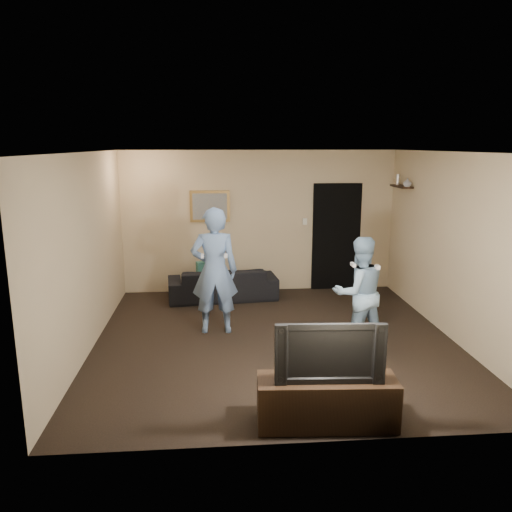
{
  "coord_description": "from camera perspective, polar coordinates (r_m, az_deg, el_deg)",
  "views": [
    {
      "loc": [
        -0.81,
        -6.57,
        2.7
      ],
      "look_at": [
        -0.24,
        0.3,
        1.15
      ],
      "focal_mm": 35.0,
      "sensor_mm": 36.0,
      "label": 1
    }
  ],
  "objects": [
    {
      "name": "wii_player_left",
      "position": [
        7.19,
        -4.77,
        -1.7
      ],
      "size": [
        0.67,
        0.51,
        1.84
      ],
      "color": "#6B8BBA",
      "rests_on": "ground"
    },
    {
      "name": "throw_pillow",
      "position": [
        8.86,
        -5.46,
        -1.91
      ],
      "size": [
        0.44,
        0.26,
        0.42
      ],
      "primitive_type": "cube",
      "rotation": [
        0.0,
        0.0,
        0.33
      ],
      "color": "#184A43",
      "rests_on": "sofa"
    },
    {
      "name": "television",
      "position": [
        4.87,
        8.28,
        -10.57
      ],
      "size": [
        1.05,
        0.2,
        0.6
      ],
      "primitive_type": "imported",
      "rotation": [
        0.0,
        0.0,
        -0.06
      ],
      "color": "black",
      "rests_on": "tv_console"
    },
    {
      "name": "painting_frame",
      "position": [
        9.11,
        -5.29,
        5.68
      ],
      "size": [
        0.72,
        0.05,
        0.57
      ],
      "primitive_type": "cube",
      "color": "olive",
      "rests_on": "wall_back"
    },
    {
      "name": "ground",
      "position": [
        7.15,
        2.15,
        -9.53
      ],
      "size": [
        5.0,
        5.0,
        0.0
      ],
      "primitive_type": "plane",
      "color": "black",
      "rests_on": "ground"
    },
    {
      "name": "wall_front",
      "position": [
        4.38,
        6.21,
        -6.04
      ],
      "size": [
        5.0,
        0.04,
        2.6
      ],
      "primitive_type": "cube",
      "color": "tan",
      "rests_on": "ground"
    },
    {
      "name": "wall_back",
      "position": [
        9.21,
        0.36,
        3.93
      ],
      "size": [
        5.0,
        0.04,
        2.6
      ],
      "primitive_type": "cube",
      "color": "tan",
      "rests_on": "ground"
    },
    {
      "name": "painting_canvas",
      "position": [
        9.09,
        -5.29,
        5.66
      ],
      "size": [
        0.62,
        0.01,
        0.47
      ],
      "primitive_type": "cube",
      "color": "slate",
      "rests_on": "painting_frame"
    },
    {
      "name": "shelf_figurine",
      "position": [
        9.16,
        15.9,
        8.4
      ],
      "size": [
        0.06,
        0.06,
        0.18
      ],
      "primitive_type": "cylinder",
      "color": "silver",
      "rests_on": "wall_shelf"
    },
    {
      "name": "wall_right",
      "position": [
        7.49,
        21.59,
        1.0
      ],
      "size": [
        0.04,
        5.0,
        2.6
      ],
      "primitive_type": "cube",
      "color": "tan",
      "rests_on": "ground"
    },
    {
      "name": "wall_left",
      "position": [
        6.93,
        -18.75,
        0.33
      ],
      "size": [
        0.04,
        5.0,
        2.6
      ],
      "primitive_type": "cube",
      "color": "tan",
      "rests_on": "ground"
    },
    {
      "name": "tv_console",
      "position": [
        5.1,
        8.09,
        -16.15
      ],
      "size": [
        1.37,
        0.51,
        0.48
      ],
      "primitive_type": "cube",
      "rotation": [
        0.0,
        0.0,
        -0.06
      ],
      "color": "black",
      "rests_on": "ground"
    },
    {
      "name": "ceiling",
      "position": [
        6.62,
        2.34,
        11.79
      ],
      "size": [
        5.0,
        5.0,
        0.04
      ],
      "primitive_type": "cube",
      "color": "silver",
      "rests_on": "wall_back"
    },
    {
      "name": "shelf_vase",
      "position": [
        8.74,
        16.91,
        8.04
      ],
      "size": [
        0.18,
        0.18,
        0.14
      ],
      "primitive_type": "imported",
      "rotation": [
        0.0,
        0.0,
        -0.34
      ],
      "color": "#A6A7AB",
      "rests_on": "wall_shelf"
    },
    {
      "name": "doorway",
      "position": [
        9.47,
        9.15,
        2.17
      ],
      "size": [
        0.9,
        0.06,
        2.0
      ],
      "primitive_type": "cube",
      "color": "black",
      "rests_on": "ground"
    },
    {
      "name": "wii_player_right",
      "position": [
        6.83,
        11.68,
        -4.11
      ],
      "size": [
        0.83,
        0.69,
        1.52
      ],
      "color": "#92B7D4",
      "rests_on": "ground"
    },
    {
      "name": "light_switch",
      "position": [
        9.3,
        5.61,
        3.95
      ],
      "size": [
        0.08,
        0.02,
        0.12
      ],
      "primitive_type": "cube",
      "color": "silver",
      "rests_on": "wall_back"
    },
    {
      "name": "wall_shelf",
      "position": [
        8.99,
        16.28,
        7.64
      ],
      "size": [
        0.2,
        0.6,
        0.03
      ],
      "primitive_type": "cube",
      "color": "black",
      "rests_on": "wall_right"
    },
    {
      "name": "sofa",
      "position": [
        8.91,
        -3.83,
        -3.13
      ],
      "size": [
        1.97,
        0.93,
        0.56
      ],
      "primitive_type": "imported",
      "rotation": [
        0.0,
        0.0,
        3.24
      ],
      "color": "black",
      "rests_on": "ground"
    }
  ]
}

